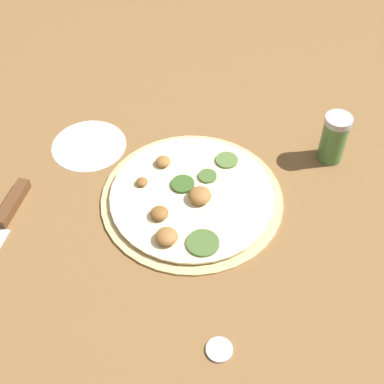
# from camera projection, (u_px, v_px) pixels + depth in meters

# --- Properties ---
(ground_plane) EXTENTS (3.00, 3.00, 0.00)m
(ground_plane) POSITION_uv_depth(u_px,v_px,m) (192.00, 199.00, 0.91)
(ground_plane) COLOR brown
(pizza) EXTENTS (0.31, 0.31, 0.03)m
(pizza) POSITION_uv_depth(u_px,v_px,m) (191.00, 197.00, 0.90)
(pizza) COLOR #D6B77A
(pizza) RESTS_ON ground_plane
(spice_jar) EXTENTS (0.05, 0.05, 0.10)m
(spice_jar) POSITION_uv_depth(u_px,v_px,m) (334.00, 138.00, 0.94)
(spice_jar) COLOR #4C7F42
(spice_jar) RESTS_ON ground_plane
(loose_cap) EXTENTS (0.04, 0.04, 0.01)m
(loose_cap) POSITION_uv_depth(u_px,v_px,m) (219.00, 349.00, 0.73)
(loose_cap) COLOR #B2B2B7
(loose_cap) RESTS_ON ground_plane
(flour_patch) EXTENTS (0.14, 0.14, 0.00)m
(flour_patch) POSITION_uv_depth(u_px,v_px,m) (89.00, 145.00, 1.00)
(flour_patch) COLOR white
(flour_patch) RESTS_ON ground_plane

